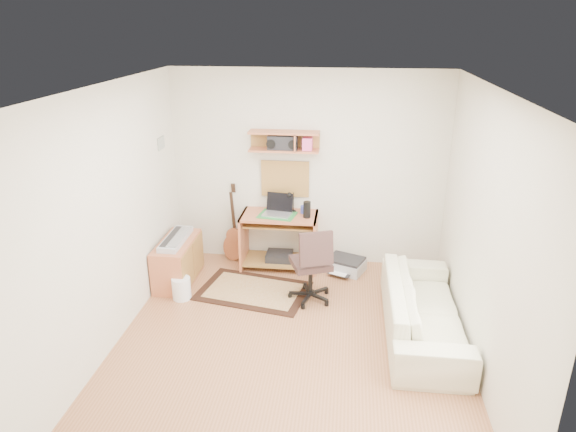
# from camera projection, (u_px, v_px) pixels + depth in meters

# --- Properties ---
(floor) EXTENTS (3.60, 4.00, 0.01)m
(floor) POSITION_uv_depth(u_px,v_px,m) (290.00, 342.00, 5.37)
(floor) COLOR #A56B44
(floor) RESTS_ON ground
(ceiling) EXTENTS (3.60, 4.00, 0.01)m
(ceiling) POSITION_uv_depth(u_px,v_px,m) (291.00, 87.00, 4.43)
(ceiling) COLOR white
(ceiling) RESTS_ON ground
(back_wall) EXTENTS (3.60, 0.01, 2.60)m
(back_wall) POSITION_uv_depth(u_px,v_px,m) (308.00, 169.00, 6.76)
(back_wall) COLOR beige
(back_wall) RESTS_ON ground
(left_wall) EXTENTS (0.01, 4.00, 2.60)m
(left_wall) POSITION_uv_depth(u_px,v_px,m) (111.00, 218.00, 5.10)
(left_wall) COLOR beige
(left_wall) RESTS_ON ground
(right_wall) EXTENTS (0.01, 4.00, 2.60)m
(right_wall) POSITION_uv_depth(u_px,v_px,m) (486.00, 235.00, 4.70)
(right_wall) COLOR beige
(right_wall) RESTS_ON ground
(wall_shelf) EXTENTS (0.90, 0.25, 0.26)m
(wall_shelf) POSITION_uv_depth(u_px,v_px,m) (284.00, 141.00, 6.53)
(wall_shelf) COLOR #C16A44
(wall_shelf) RESTS_ON back_wall
(cork_board) EXTENTS (0.64, 0.03, 0.49)m
(cork_board) POSITION_uv_depth(u_px,v_px,m) (285.00, 179.00, 6.82)
(cork_board) COLOR #A68753
(cork_board) RESTS_ON back_wall
(wall_photo) EXTENTS (0.02, 0.20, 0.15)m
(wall_photo) POSITION_uv_depth(u_px,v_px,m) (161.00, 143.00, 6.34)
(wall_photo) COLOR #4C8CBF
(wall_photo) RESTS_ON left_wall
(desk) EXTENTS (1.00, 0.55, 0.75)m
(desk) POSITION_uv_depth(u_px,v_px,m) (279.00, 241.00, 6.87)
(desk) COLOR #C16A44
(desk) RESTS_ON floor
(laptop) EXTENTS (0.41, 0.41, 0.27)m
(laptop) POSITION_uv_depth(u_px,v_px,m) (277.00, 205.00, 6.67)
(laptop) COLOR silver
(laptop) RESTS_ON desk
(speaker) EXTENTS (0.10, 0.10, 0.22)m
(speaker) POSITION_uv_depth(u_px,v_px,m) (307.00, 210.00, 6.61)
(speaker) COLOR black
(speaker) RESTS_ON desk
(desk_lamp) EXTENTS (0.09, 0.09, 0.28)m
(desk_lamp) POSITION_uv_depth(u_px,v_px,m) (293.00, 202.00, 6.80)
(desk_lamp) COLOR black
(desk_lamp) RESTS_ON desk
(pencil_cup) EXTENTS (0.07, 0.07, 0.10)m
(pencil_cup) POSITION_uv_depth(u_px,v_px,m) (303.00, 209.00, 6.78)
(pencil_cup) COLOR #3842A8
(pencil_cup) RESTS_ON desk
(boombox) EXTENTS (0.38, 0.17, 0.19)m
(boombox) POSITION_uv_depth(u_px,v_px,m) (283.00, 143.00, 6.53)
(boombox) COLOR black
(boombox) RESTS_ON wall_shelf
(rug) EXTENTS (1.45, 1.10, 0.02)m
(rug) POSITION_uv_depth(u_px,v_px,m) (253.00, 291.00, 6.35)
(rug) COLOR #C6B785
(rug) RESTS_ON floor
(task_chair) EXTENTS (0.63, 0.63, 0.96)m
(task_chair) POSITION_uv_depth(u_px,v_px,m) (311.00, 263.00, 6.01)
(task_chair) COLOR #31201D
(task_chair) RESTS_ON floor
(cabinet) EXTENTS (0.40, 0.90, 0.55)m
(cabinet) POSITION_uv_depth(u_px,v_px,m) (178.00, 261.00, 6.52)
(cabinet) COLOR #C16A44
(cabinet) RESTS_ON floor
(music_keyboard) EXTENTS (0.23, 0.74, 0.06)m
(music_keyboard) POSITION_uv_depth(u_px,v_px,m) (176.00, 239.00, 6.41)
(music_keyboard) COLOR #B2B5BA
(music_keyboard) RESTS_ON cabinet
(guitar) EXTENTS (0.30, 0.20, 1.09)m
(guitar) POSITION_uv_depth(u_px,v_px,m) (233.00, 223.00, 7.01)
(guitar) COLOR #A15531
(guitar) RESTS_ON floor
(waste_basket) EXTENTS (0.29, 0.29, 0.27)m
(waste_basket) POSITION_uv_depth(u_px,v_px,m) (181.00, 288.00, 6.15)
(waste_basket) COLOR white
(waste_basket) RESTS_ON floor
(printer) EXTENTS (0.57, 0.51, 0.18)m
(printer) POSITION_uv_depth(u_px,v_px,m) (346.00, 265.00, 6.84)
(printer) COLOR #A5A8AA
(printer) RESTS_ON floor
(sofa) EXTENTS (0.57, 1.96, 0.77)m
(sofa) POSITION_uv_depth(u_px,v_px,m) (424.00, 301.00, 5.39)
(sofa) COLOR beige
(sofa) RESTS_ON floor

